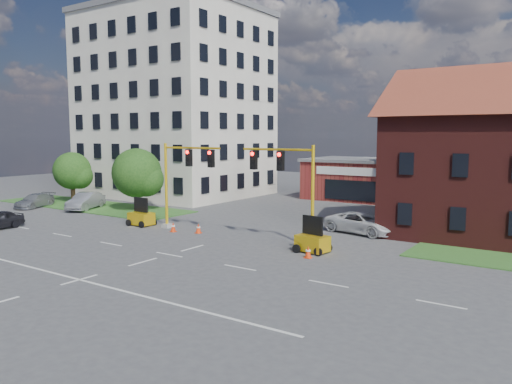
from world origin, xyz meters
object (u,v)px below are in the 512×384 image
trailer_west (141,217)px  pickup_white (362,223)px  signal_mast_east (289,182)px  trailer_east (312,242)px  signal_mast_west (183,176)px

trailer_west → pickup_white: (14.91, 6.54, 0.09)m
signal_mast_east → trailer_east: 4.02m
signal_mast_east → pickup_white: signal_mast_east is taller
trailer_west → pickup_white: bearing=24.1°
signal_mast_west → trailer_east: size_ratio=3.03×
signal_mast_east → trailer_east: (2.14, -0.90, -3.28)m
signal_mast_west → trailer_east: signal_mast_west is taller
signal_mast_east → pickup_white: size_ratio=1.18×
signal_mast_east → signal_mast_west: bearing=180.0°
trailer_east → pickup_white: (0.22, 6.98, 0.09)m
signal_mast_west → trailer_west: size_ratio=3.05×
signal_mast_west → trailer_west: (-3.84, -0.46, -3.28)m
trailer_west → pickup_white: trailer_west is taller
signal_mast_west → signal_mast_east: (8.71, 0.00, 0.00)m
signal_mast_west → pickup_white: (11.07, 6.08, -3.19)m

